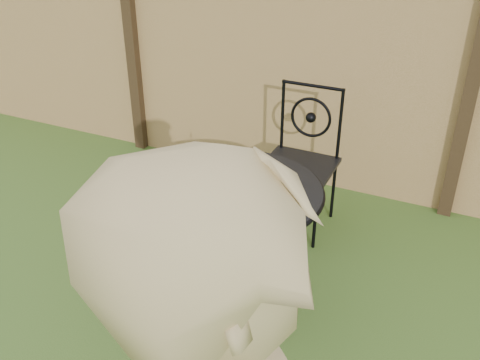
# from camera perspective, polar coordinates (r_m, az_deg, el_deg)

# --- Properties ---
(fence) EXTENTS (8.00, 0.12, 1.90)m
(fence) POSITION_cam_1_polar(r_m,az_deg,el_deg) (4.02, 4.62, 12.70)
(fence) COLOR tan
(fence) RESTS_ON ground
(patio_table) EXTENTS (0.92, 0.92, 0.72)m
(patio_table) POSITION_cam_1_polar(r_m,az_deg,el_deg) (2.78, -0.61, -3.37)
(patio_table) COLOR black
(patio_table) RESTS_ON ground
(patio_chair) EXTENTS (0.46, 0.46, 0.95)m
(patio_chair) POSITION_cam_1_polar(r_m,az_deg,el_deg) (3.55, 6.55, 2.54)
(patio_chair) COLOR black
(patio_chair) RESTS_ON ground
(salad_plate) EXTENTS (0.27, 0.27, 0.02)m
(salad_plate) POSITION_cam_1_polar(r_m,az_deg,el_deg) (2.58, -1.29, -2.29)
(salad_plate) COLOR #510B0F
(salad_plate) RESTS_ON patio_table
(salad) EXTENTS (0.21, 0.21, 0.08)m
(salad) POSITION_cam_1_polar(r_m,az_deg,el_deg) (2.55, -1.30, -1.30)
(salad) COLOR #235614
(salad) RESTS_ON salad_plate
(fork) EXTENTS (0.01, 0.01, 0.18)m
(fork) POSITION_cam_1_polar(r_m,az_deg,el_deg) (2.49, -1.13, 1.23)
(fork) COLOR silver
(fork) RESTS_ON salad
(drinking_glass) EXTENTS (0.08, 0.08, 0.14)m
(drinking_glass) POSITION_cam_1_polar(r_m,az_deg,el_deg) (2.76, -6.38, 1.08)
(drinking_glass) COLOR #0B8771
(drinking_glass) RESTS_ON patio_table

